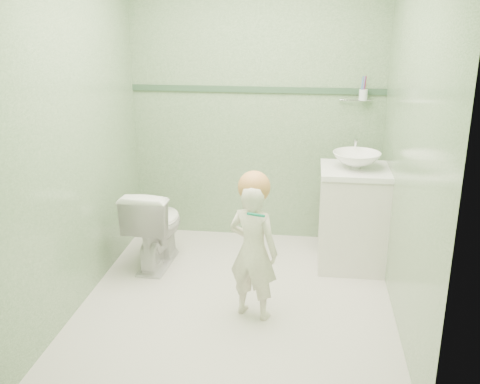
# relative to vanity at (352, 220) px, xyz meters

# --- Properties ---
(ground) EXTENTS (2.50, 2.50, 0.00)m
(ground) POSITION_rel_vanity_xyz_m (-0.84, -0.70, -0.40)
(ground) COLOR silver
(ground) RESTS_ON ground
(room_shell) EXTENTS (2.50, 2.54, 2.40)m
(room_shell) POSITION_rel_vanity_xyz_m (-0.84, -0.70, 0.80)
(room_shell) COLOR gray
(room_shell) RESTS_ON ground
(trim_stripe) EXTENTS (2.20, 0.02, 0.05)m
(trim_stripe) POSITION_rel_vanity_xyz_m (-0.84, 0.54, 0.95)
(trim_stripe) COLOR #34543B
(trim_stripe) RESTS_ON room_shell
(vanity) EXTENTS (0.52, 0.50, 0.80)m
(vanity) POSITION_rel_vanity_xyz_m (0.00, 0.00, 0.00)
(vanity) COLOR silver
(vanity) RESTS_ON ground
(counter) EXTENTS (0.54, 0.52, 0.04)m
(counter) POSITION_rel_vanity_xyz_m (0.00, 0.00, 0.41)
(counter) COLOR white
(counter) RESTS_ON vanity
(basin) EXTENTS (0.37, 0.37, 0.13)m
(basin) POSITION_rel_vanity_xyz_m (0.00, 0.00, 0.49)
(basin) COLOR white
(basin) RESTS_ON counter
(faucet) EXTENTS (0.03, 0.13, 0.18)m
(faucet) POSITION_rel_vanity_xyz_m (0.00, 0.19, 0.57)
(faucet) COLOR silver
(faucet) RESTS_ON counter
(cup_holder) EXTENTS (0.26, 0.07, 0.21)m
(cup_holder) POSITION_rel_vanity_xyz_m (0.05, 0.48, 0.93)
(cup_holder) COLOR silver
(cup_holder) RESTS_ON room_shell
(toilet) EXTENTS (0.41, 0.68, 0.67)m
(toilet) POSITION_rel_vanity_xyz_m (-1.58, -0.18, -0.06)
(toilet) COLOR white
(toilet) RESTS_ON ground
(toddler) EXTENTS (0.40, 0.33, 0.95)m
(toddler) POSITION_rel_vanity_xyz_m (-0.71, -0.88, 0.08)
(toddler) COLOR beige
(toddler) RESTS_ON ground
(hair_cap) EXTENTS (0.21, 0.21, 0.21)m
(hair_cap) POSITION_rel_vanity_xyz_m (-0.71, -0.85, 0.52)
(hair_cap) COLOR #C78548
(hair_cap) RESTS_ON toddler
(teal_toothbrush) EXTENTS (0.11, 0.14, 0.08)m
(teal_toothbrush) POSITION_rel_vanity_xyz_m (-0.68, -1.02, 0.40)
(teal_toothbrush) COLOR #13896B
(teal_toothbrush) RESTS_ON toddler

